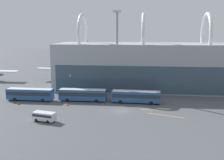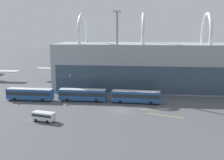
{
  "view_description": "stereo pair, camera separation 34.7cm",
  "coord_description": "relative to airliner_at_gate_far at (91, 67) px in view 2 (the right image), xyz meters",
  "views": [
    {
      "loc": [
        5.14,
        -66.94,
        20.0
      ],
      "look_at": [
        -4.63,
        20.44,
        4.0
      ],
      "focal_mm": 45.0,
      "sensor_mm": 36.0,
      "label": 1
    },
    {
      "loc": [
        5.48,
        -66.9,
        20.0
      ],
      "look_at": [
        -4.63,
        20.44,
        4.0
      ],
      "focal_mm": 45.0,
      "sensor_mm": 36.0,
      "label": 2
    }
  ],
  "objects": [
    {
      "name": "traffic_cone_1",
      "position": [
        9.57,
        -33.16,
        -5.24
      ],
      "size": [
        0.51,
        0.51,
        0.63
      ],
      "color": "black",
      "rests_on": "ground_plane"
    },
    {
      "name": "ground_plane",
      "position": [
        14.72,
        -37.81,
        -5.55
      ],
      "size": [
        440.0,
        440.0,
        0.0
      ],
      "primitive_type": "plane",
      "color": "#515459"
    },
    {
      "name": "shuttle_bus_0",
      "position": [
        -11.82,
        -30.35,
        -3.56
      ],
      "size": [
        13.32,
        3.04,
        3.39
      ],
      "rotation": [
        0.0,
        0.0,
        -0.02
      ],
      "color": "#285693",
      "rests_on": "ground_plane"
    },
    {
      "name": "lane_stripe_1",
      "position": [
        -7.98,
        -28.14,
        -5.54
      ],
      "size": [
        6.44,
        2.63,
        0.01
      ],
      "primitive_type": "cube",
      "rotation": [
        0.0,
        0.0,
        -0.36
      ],
      "color": "yellow",
      "rests_on": "ground_plane"
    },
    {
      "name": "lane_stripe_0",
      "position": [
        25.31,
        -40.47,
        -5.54
      ],
      "size": [
        8.37,
        3.14,
        0.01
      ],
      "primitive_type": "cube",
      "rotation": [
        0.0,
        0.0,
        -0.34
      ],
      "color": "yellow",
      "rests_on": "ground_plane"
    },
    {
      "name": "traffic_cone_2",
      "position": [
        -0.01,
        -34.28,
        -5.19
      ],
      "size": [
        0.63,
        0.63,
        0.73
      ],
      "color": "black",
      "rests_on": "ground_plane"
    },
    {
      "name": "lane_stripe_2",
      "position": [
        22.82,
        -36.04,
        -5.54
      ],
      "size": [
        6.65,
        0.36,
        0.01
      ],
      "primitive_type": "cube",
      "rotation": [
        0.0,
        0.0,
        -0.02
      ],
      "color": "yellow",
      "rests_on": "ground_plane"
    },
    {
      "name": "airliner_parked_remote",
      "position": [
        48.53,
        5.42,
        -0.4
      ],
      "size": [
        41.71,
        41.02,
        13.4
      ],
      "rotation": [
        0.0,
        0.0,
        5.97
      ],
      "color": "silver",
      "rests_on": "ground_plane"
    },
    {
      "name": "service_van_foreground",
      "position": [
        -1.48,
        -47.68,
        -4.31
      ],
      "size": [
        5.35,
        3.07,
        2.08
      ],
      "rotation": [
        0.0,
        0.0,
        2.91
      ],
      "color": "silver",
      "rests_on": "ground_plane"
    },
    {
      "name": "traffic_cone_0",
      "position": [
        -13.18,
        -35.07,
        -5.18
      ],
      "size": [
        0.59,
        0.59,
        0.76
      ],
      "color": "black",
      "rests_on": "ground_plane"
    },
    {
      "name": "floodlight_mast",
      "position": [
        11.68,
        -17.28,
        10.19
      ],
      "size": [
        2.55,
        2.55,
        25.61
      ],
      "color": "gray",
      "rests_on": "ground_plane"
    },
    {
      "name": "shuttle_bus_2",
      "position": [
        18.13,
        -29.92,
        -3.56
      ],
      "size": [
        13.37,
        3.32,
        3.39
      ],
      "rotation": [
        0.0,
        0.0,
        -0.04
      ],
      "color": "#285693",
      "rests_on": "ground_plane"
    },
    {
      "name": "shuttle_bus_1",
      "position": [
        3.16,
        -29.42,
        -3.56
      ],
      "size": [
        13.28,
        2.88,
        3.39
      ],
      "rotation": [
        0.0,
        0.0,
        -0.0
      ],
      "color": "#285693",
      "rests_on": "ground_plane"
    },
    {
      "name": "airliner_at_gate_far",
      "position": [
        0.0,
        0.0,
        0.0
      ],
      "size": [
        44.15,
        43.49,
        13.53
      ],
      "rotation": [
        0.0,
        0.0,
        1.43
      ],
      "color": "silver",
      "rests_on": "ground_plane"
    }
  ]
}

